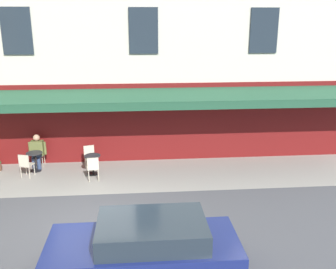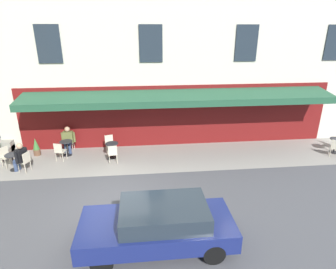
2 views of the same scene
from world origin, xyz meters
name	(u,v)px [view 1 (image 1 of 2)]	position (x,y,z in m)	size (l,w,h in m)	color
ground_plane	(93,222)	(0.00, 0.00, 0.00)	(70.00, 70.00, 0.00)	#4C4C51
sidewalk_cafe_terrace	(189,173)	(-3.25, -3.40, 0.00)	(20.50, 3.20, 0.01)	gray
cafe_table_streetside	(35,159)	(2.59, -4.09, 0.49)	(0.60, 0.60, 0.75)	black
cafe_chair_cream_corner_right	(26,164)	(2.77, -3.48, 0.55)	(0.49, 0.49, 0.91)	beige
cafe_chair_cream_facing_street	(39,152)	(2.59, -4.72, 0.55)	(0.40, 0.40, 0.91)	beige
cafe_table_far_end	(93,162)	(0.36, -3.60, 0.49)	(0.60, 0.60, 0.75)	black
cafe_chair_cream_corner_left	(93,167)	(0.27, -2.97, 0.55)	(0.45, 0.45, 0.91)	beige
cafe_chair_cream_by_window	(90,155)	(0.54, -4.21, 0.55)	(0.50, 0.50, 0.91)	beige
seated_companion_in_olive	(37,150)	(2.59, -4.51, 0.71)	(0.68, 0.56, 1.32)	navy
parked_car_navy	(146,246)	(-1.47, 2.41, 0.71)	(4.30, 1.81, 1.33)	navy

